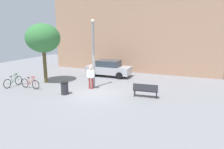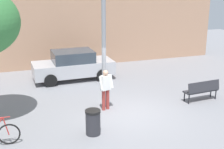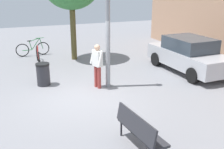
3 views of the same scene
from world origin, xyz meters
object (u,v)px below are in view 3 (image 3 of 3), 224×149
object	(u,v)px
trash_bin	(43,74)
bicycle_green	(33,49)
bicycle_red	(38,56)
parked_car_silver	(188,55)
person_by_lamppost	(97,63)
park_bench	(139,129)
lamppost	(108,14)

from	to	relation	value
trash_bin	bicycle_green	bearing A→B (deg)	177.95
bicycle_red	bicycle_green	size ratio (longest dim) A/B	1.00
bicycle_green	parked_car_silver	bearing A→B (deg)	47.65
bicycle_green	trash_bin	distance (m)	4.95
bicycle_red	trash_bin	xyz separation A→B (m)	(3.26, -0.22, 0.06)
trash_bin	person_by_lamppost	bearing A→B (deg)	60.90
bicycle_green	trash_bin	size ratio (longest dim) A/B	2.06
park_bench	trash_bin	xyz separation A→B (m)	(-5.28, -1.42, -0.10)
lamppost	bicycle_green	world-z (taller)	lamppost
trash_bin	lamppost	bearing A→B (deg)	64.10
trash_bin	bicycle_red	bearing A→B (deg)	176.10
lamppost	bicycle_green	distance (m)	6.82
person_by_lamppost	bicycle_green	size ratio (longest dim) A/B	0.92
person_by_lamppost	lamppost	bearing A→B (deg)	81.29
bicycle_red	person_by_lamppost	bearing A→B (deg)	20.94
park_bench	trash_bin	distance (m)	5.47
park_bench	parked_car_silver	distance (m)	6.75
parked_car_silver	trash_bin	xyz separation A→B (m)	(-0.63, -6.30, -0.33)
lamppost	bicycle_red	bearing A→B (deg)	-154.88
person_by_lamppost	trash_bin	bearing A→B (deg)	-119.10
bicycle_red	parked_car_silver	xyz separation A→B (m)	(3.88, 6.07, 0.39)
bicycle_red	park_bench	bearing A→B (deg)	7.98
parked_car_silver	lamppost	bearing A→B (deg)	-83.30
person_by_lamppost	park_bench	bearing A→B (deg)	-6.00
lamppost	person_by_lamppost	xyz separation A→B (m)	(-0.06, -0.40, -1.79)
person_by_lamppost	bicycle_green	xyz separation A→B (m)	(-5.99, -1.69, -0.58)
lamppost	parked_car_silver	bearing A→B (deg)	96.70
person_by_lamppost	park_bench	size ratio (longest dim) A/B	1.02
park_bench	bicycle_green	size ratio (longest dim) A/B	0.90
bicycle_red	parked_car_silver	size ratio (longest dim) A/B	0.43
park_bench	parked_car_silver	size ratio (longest dim) A/B	0.38
park_bench	lamppost	bearing A→B (deg)	168.58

